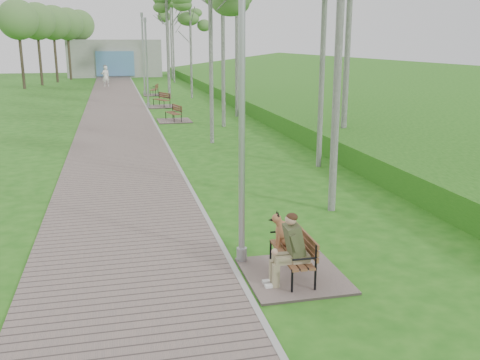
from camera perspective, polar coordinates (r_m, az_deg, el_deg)
The scene contains 17 objects.
ground at distance 12.35m, azimuth -4.00°, elevation -3.41°, with size 120.00×120.00×0.00m, color #205F14.
walkway at distance 33.32m, azimuth -13.09°, elevation 7.67°, with size 3.50×67.00×0.04m, color #75645E.
kerb at distance 33.37m, azimuth -10.06°, elevation 7.84°, with size 0.10×67.00×0.05m, color #999993.
embankment at distance 34.71m, azimuth 10.48°, elevation 8.04°, with size 14.00×70.00×1.60m, color #478E27.
building_north at distance 62.60m, azimuth -13.22°, elevation 12.54°, with size 10.00×5.20×4.00m.
bench_main at distance 8.89m, azimuth 5.34°, elevation -8.07°, with size 1.61×1.79×1.41m.
bench_second at distance 26.60m, azimuth -7.10°, elevation 6.63°, with size 1.60×1.78×0.98m.
bench_third at distance 32.65m, azimuth -8.34°, elevation 8.06°, with size 1.69×1.88×1.04m.
bench_far at distance 39.91m, azimuth -9.13°, elevation 9.18°, with size 1.62×1.80×1.00m.
lamp_post_near at distance 8.95m, azimuth 0.20°, elevation 4.34°, with size 0.18×0.18×4.73m.
lamp_post_second at distance 32.04m, azimuth -9.90°, elevation 11.83°, with size 0.20×0.20×5.12m.
lamp_post_third at distance 39.77m, azimuth -10.26°, elevation 12.74°, with size 0.22×0.22×5.76m.
pedestrian_near at distance 48.15m, azimuth -14.14°, elevation 10.66°, with size 0.65×0.42×1.77m, color white.
pedestrian_far at distance 52.08m, azimuth -14.20°, elevation 10.88°, with size 0.83×0.64×1.70m, color gray.
birch_far_b at distance 37.34m, azimuth -5.35°, elevation 17.33°, with size 2.24×2.24×7.19m.
birch_distant_a at distance 51.91m, azimuth -7.24°, elevation 17.45°, with size 2.29×2.29×8.30m.
birch_distant_b at distance 57.15m, azimuth -7.46°, elevation 17.84°, with size 2.38×2.38×9.16m.
Camera 1 is at (-1.84, -11.60, 3.80)m, focal length 40.00 mm.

